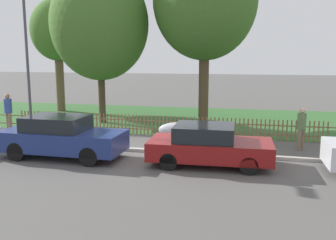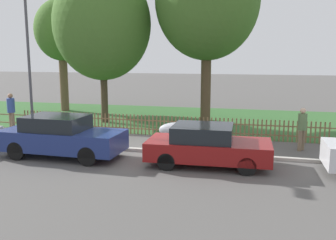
{
  "view_description": "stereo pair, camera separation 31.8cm",
  "coord_description": "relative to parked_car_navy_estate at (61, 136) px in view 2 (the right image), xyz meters",
  "views": [
    {
      "loc": [
        3.95,
        -13.29,
        3.67
      ],
      "look_at": [
        0.76,
        1.09,
        1.1
      ],
      "focal_mm": 40.0,
      "sensor_mm": 36.0,
      "label": 1
    },
    {
      "loc": [
        4.26,
        -13.22,
        3.67
      ],
      "look_at": [
        0.76,
        1.09,
        1.1
      ],
      "focal_mm": 40.0,
      "sensor_mm": 36.0,
      "label": 2
    }
  ],
  "objects": [
    {
      "name": "pedestrian_near_fence",
      "position": [
        -4.91,
        3.9,
        0.26
      ],
      "size": [
        0.51,
        0.51,
        1.82
      ],
      "rotation": [
        0.0,
        0.0,
        2.58
      ],
      "color": "#7F6B51",
      "rests_on": "ground"
    },
    {
      "name": "ground_plane",
      "position": [
        2.64,
        1.31,
        -0.77
      ],
      "size": [
        120.0,
        120.0,
        0.0
      ],
      "primitive_type": "plane",
      "color": "#565451"
    },
    {
      "name": "tree_mid_park",
      "position": [
        4.15,
        7.73,
        5.64
      ],
      "size": [
        5.34,
        5.34,
        9.51
      ],
      "color": "brown",
      "rests_on": "ground"
    },
    {
      "name": "parked_car_navy_estate",
      "position": [
        0.0,
        0.0,
        0.0
      ],
      "size": [
        4.49,
        1.85,
        1.52
      ],
      "rotation": [
        0.0,
        0.0,
        -0.02
      ],
      "color": "navy",
      "rests_on": "ground"
    },
    {
      "name": "pedestrian_by_lamp",
      "position": [
        8.56,
        3.05,
        0.17
      ],
      "size": [
        0.47,
        0.47,
        1.67
      ],
      "rotation": [
        0.0,
        0.0,
        0.99
      ],
      "color": "#7F6B51",
      "rests_on": "ground"
    },
    {
      "name": "park_fence",
      "position": [
        2.64,
        4.43,
        -0.3
      ],
      "size": [
        42.58,
        0.05,
        0.93
      ],
      "color": "olive",
      "rests_on": "ground"
    },
    {
      "name": "street_lamp",
      "position": [
        -2.33,
        1.7,
        3.19
      ],
      "size": [
        0.2,
        0.78,
        6.4
      ],
      "color": "#47474C",
      "rests_on": "ground"
    },
    {
      "name": "grass_strip",
      "position": [
        2.64,
        9.16,
        -0.77
      ],
      "size": [
        42.58,
        9.48,
        0.01
      ],
      "primitive_type": "cube",
      "color": "#33602D",
      "rests_on": "ground"
    },
    {
      "name": "tree_nearest_kerb",
      "position": [
        -5.64,
        10.46,
        4.41
      ],
      "size": [
        3.43,
        3.43,
        7.24
      ],
      "color": "brown",
      "rests_on": "ground"
    },
    {
      "name": "parked_car_red_compact",
      "position": [
        5.28,
        0.21,
        -0.08
      ],
      "size": [
        4.14,
        1.99,
        1.37
      ],
      "rotation": [
        0.0,
        0.0,
        0.03
      ],
      "color": "maroon",
      "rests_on": "ground"
    },
    {
      "name": "tree_behind_motorcycle",
      "position": [
        -1.32,
        7.03,
        4.51
      ],
      "size": [
        5.16,
        5.16,
        8.26
      ],
      "color": "#473828",
      "rests_on": "ground"
    },
    {
      "name": "covered_motorcycle",
      "position": [
        3.84,
        2.92,
        -0.19
      ],
      "size": [
        1.93,
        0.74,
        0.93
      ],
      "rotation": [
        0.0,
        0.0,
        -0.02
      ],
      "color": "black",
      "rests_on": "ground"
    },
    {
      "name": "kerb_stone",
      "position": [
        2.64,
        1.41,
        -0.71
      ],
      "size": [
        42.58,
        0.2,
        0.12
      ],
      "primitive_type": "cube",
      "color": "#B2ADA3",
      "rests_on": "ground"
    }
  ]
}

